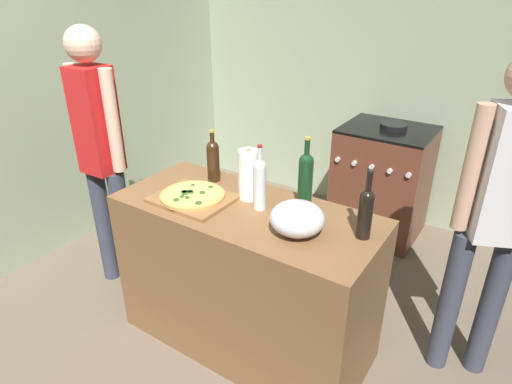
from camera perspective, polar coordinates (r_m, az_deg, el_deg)
ground_plane at (r=3.20m, az=2.20°, el=-11.10°), size 3.82×3.37×0.02m
kitchen_wall_rear at (r=3.90m, az=14.09°, el=16.12°), size 3.82×0.10×2.60m
kitchen_wall_left at (r=3.74m, az=-20.40°, el=14.91°), size 0.10×3.37×2.60m
counter at (r=2.45m, az=-1.32°, el=-11.24°), size 1.39×0.61×0.88m
cutting_board at (r=2.30m, az=-8.29°, el=-0.87°), size 0.40×0.32×0.02m
pizza at (r=2.30m, az=-8.33°, el=-0.41°), size 0.34×0.34×0.03m
mixing_bowl at (r=1.97m, az=5.43°, el=-3.47°), size 0.25×0.25×0.15m
paper_towel_roll at (r=2.26m, az=-0.97°, el=2.30°), size 0.11×0.11×0.27m
wine_bottle_green at (r=2.47m, az=-5.65°, el=4.32°), size 0.07×0.07×0.30m
wine_bottle_dark at (r=1.96m, az=14.19°, el=-2.36°), size 0.07×0.07×0.33m
wine_bottle_amber at (r=2.16m, az=6.51°, el=1.82°), size 0.07×0.07×0.37m
wine_bottle_clear at (r=2.14m, az=0.49°, el=1.33°), size 0.06×0.06×0.34m
stove at (r=3.66m, az=16.13°, el=1.31°), size 0.67×0.61×0.94m
person_in_stripes at (r=2.84m, az=-19.72°, el=5.29°), size 0.37×0.21×1.71m
person_in_red at (r=2.29m, az=28.89°, el=-2.26°), size 0.34×0.26×1.68m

